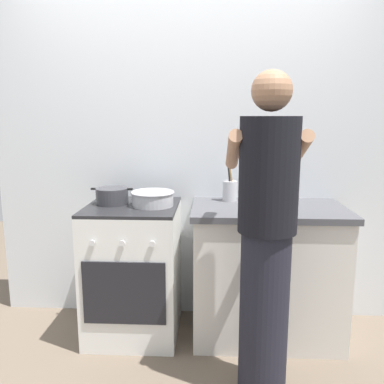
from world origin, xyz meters
name	(u,v)px	position (x,y,z in m)	size (l,w,h in m)	color
ground	(184,344)	(0.00, 0.00, 0.00)	(6.00, 6.00, 0.00)	#6B5B4C
back_wall	(215,149)	(0.20, 0.50, 1.25)	(3.20, 0.10, 2.50)	silver
countertop	(267,272)	(0.55, 0.15, 0.45)	(1.00, 0.60, 0.90)	silver
stove_range	(134,270)	(-0.35, 0.15, 0.45)	(0.60, 0.62, 0.90)	white
pot	(112,196)	(-0.49, 0.19, 0.95)	(0.28, 0.22, 0.11)	#38383D
mixing_bowl	(153,198)	(-0.21, 0.15, 0.95)	(0.29, 0.29, 0.10)	#B7B7BC
utensil_crock	(230,188)	(0.30, 0.33, 0.99)	(0.10, 0.10, 0.33)	silver
spice_bottle	(269,203)	(0.54, 0.08, 0.94)	(0.04, 0.04, 0.09)	silver
person	(266,238)	(0.46, -0.41, 0.86)	(0.41, 0.50, 1.70)	black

